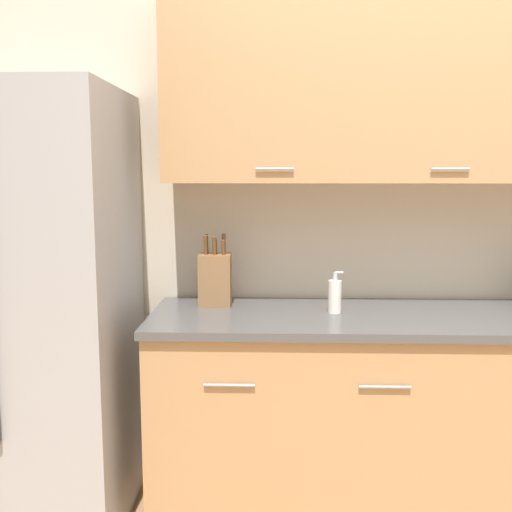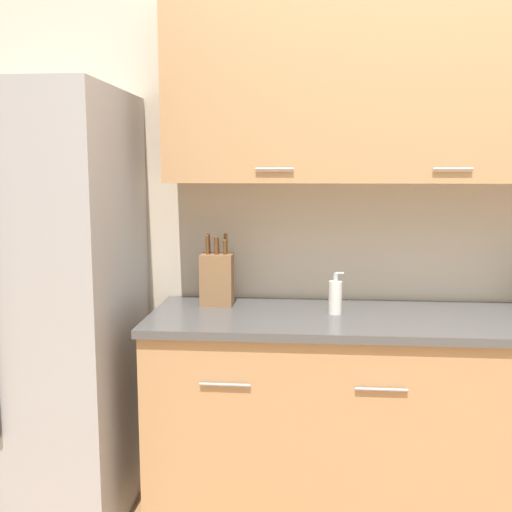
{
  "view_description": "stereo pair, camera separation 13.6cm",
  "coord_description": "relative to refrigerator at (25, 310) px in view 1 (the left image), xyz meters",
  "views": [
    {
      "loc": [
        -0.74,
        -1.79,
        1.53
      ],
      "look_at": [
        -0.82,
        0.75,
        1.16
      ],
      "focal_mm": 42.0,
      "sensor_mm": 36.0,
      "label": 1
    },
    {
      "loc": [
        -0.6,
        -1.79,
        1.53
      ],
      "look_at": [
        -0.82,
        0.75,
        1.16
      ],
      "focal_mm": 42.0,
      "sensor_mm": 36.0,
      "label": 2
    }
  ],
  "objects": [
    {
      "name": "knife_block",
      "position": [
        0.8,
        0.21,
        0.1
      ],
      "size": [
        0.15,
        0.11,
        0.33
      ],
      "color": "olive",
      "rests_on": "counter_unit"
    },
    {
      "name": "soap_dispenser",
      "position": [
        1.33,
        0.08,
        0.05
      ],
      "size": [
        0.06,
        0.06,
        0.18
      ],
      "color": "silver",
      "rests_on": "counter_unit"
    },
    {
      "name": "counter_unit",
      "position": [
        1.8,
        0.07,
        -0.47
      ],
      "size": [
        2.53,
        0.64,
        0.91
      ],
      "color": "black",
      "rests_on": "ground_plane"
    },
    {
      "name": "wall_back",
      "position": [
        1.8,
        0.35,
        0.57
      ],
      "size": [
        10.0,
        0.39,
        2.6
      ],
      "color": "beige",
      "rests_on": "ground_plane"
    },
    {
      "name": "refrigerator",
      "position": [
        0.0,
        0.0,
        0.0
      ],
      "size": [
        0.86,
        0.79,
        1.86
      ],
      "color": "#9E9EA0",
      "rests_on": "ground_plane"
    }
  ]
}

